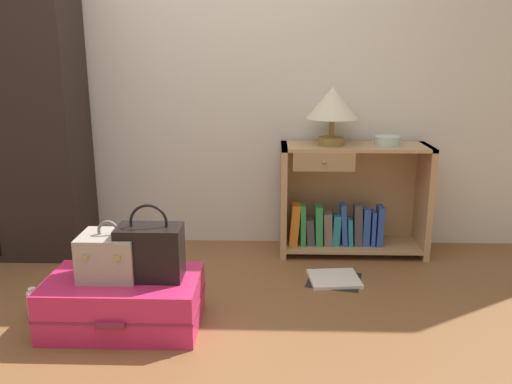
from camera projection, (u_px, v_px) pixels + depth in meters
ground_plane at (178, 346)px, 2.47m from camera, size 9.00×9.00×0.00m
back_wall at (209, 58)px, 3.59m from camera, size 6.40×0.10×2.60m
wardrobe at (0, 108)px, 3.43m from camera, size 1.02×0.47×1.98m
bookshelf at (348, 203)px, 3.58m from camera, size 0.98×0.36×0.75m
table_lamp at (332, 105)px, 3.40m from camera, size 0.34×0.34×0.38m
bowl at (387, 140)px, 3.46m from camera, size 0.17×0.17×0.06m
suitcase_large at (124, 302)px, 2.63m from camera, size 0.76×0.48×0.26m
train_case at (110, 255)px, 2.59m from camera, size 0.28×0.25×0.29m
handbag at (150, 251)px, 2.57m from camera, size 0.31×0.18×0.38m
bottle at (33, 304)px, 2.73m from camera, size 0.06×0.06×0.17m
open_book_on_floor at (334, 279)px, 3.19m from camera, size 0.37×0.35×0.02m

